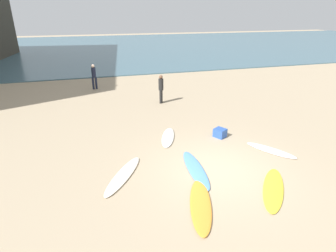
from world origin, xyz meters
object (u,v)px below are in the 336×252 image
(surfboard_4, at_px, (196,169))
(beach_cooler, at_px, (220,133))
(surfboard_3, at_px, (168,137))
(beachgoer_near, at_px, (94,75))
(surfboard_2, at_px, (273,189))
(surfboard_1, at_px, (123,175))
(surfboard_0, at_px, (201,204))
(beachgoer_mid, at_px, (161,88))
(surfboard_5, at_px, (271,150))

(surfboard_4, distance_m, beach_cooler, 2.94)
(surfboard_3, bearing_deg, beachgoer_near, -52.92)
(surfboard_2, distance_m, beachgoer_near, 14.13)
(surfboard_1, xyz_separation_m, surfboard_2, (4.22, -2.00, -0.01))
(surfboard_1, bearing_deg, surfboard_0, -15.80)
(surfboard_0, relative_size, surfboard_4, 0.96)
(surfboard_0, distance_m, surfboard_1, 2.77)
(surfboard_4, bearing_deg, beachgoer_mid, -91.32)
(surfboard_0, bearing_deg, surfboard_1, -28.99)
(surfboard_4, bearing_deg, surfboard_0, 77.41)
(surfboard_1, distance_m, surfboard_2, 4.67)
(surfboard_0, height_order, beachgoer_mid, beachgoer_mid)
(surfboard_4, relative_size, beachgoer_mid, 1.54)
(beach_cooler, bearing_deg, surfboard_3, 166.71)
(surfboard_5, relative_size, beach_cooler, 4.26)
(surfboard_1, height_order, surfboard_5, surfboard_1)
(surfboard_0, height_order, surfboard_4, surfboard_0)
(surfboard_0, height_order, surfboard_2, surfboard_0)
(surfboard_1, relative_size, beachgoer_near, 1.46)
(beach_cooler, bearing_deg, surfboard_5, -53.15)
(surfboard_0, xyz_separation_m, beachgoer_mid, (1.35, 9.17, 0.86))
(beach_cooler, bearing_deg, surfboard_1, -156.79)
(surfboard_0, distance_m, beachgoer_near, 13.62)
(surfboard_0, xyz_separation_m, surfboard_3, (0.37, 4.45, -0.00))
(surfboard_3, bearing_deg, beachgoer_mid, -80.52)
(beachgoer_mid, bearing_deg, beachgoer_near, -112.66)
(surfboard_3, xyz_separation_m, beachgoer_mid, (0.97, 4.72, 0.86))
(surfboard_1, height_order, beachgoer_mid, beachgoer_mid)
(surfboard_1, height_order, surfboard_3, same)
(surfboard_5, xyz_separation_m, beachgoer_near, (-6.01, 11.20, 0.90))
(surfboard_1, relative_size, surfboard_5, 1.26)
(surfboard_2, relative_size, surfboard_4, 0.96)
(surfboard_0, distance_m, surfboard_2, 2.38)
(surfboard_5, height_order, beach_cooler, beach_cooler)
(surfboard_3, bearing_deg, surfboard_1, 68.18)
(surfboard_0, distance_m, surfboard_3, 4.46)
(surfboard_4, bearing_deg, surfboard_3, -81.41)
(beachgoer_near, bearing_deg, beachgoer_mid, 121.32)
(surfboard_0, height_order, beach_cooler, beach_cooler)
(surfboard_3, xyz_separation_m, surfboard_5, (3.44, -2.23, -0.00))
(surfboard_5, bearing_deg, surfboard_3, -64.73)
(surfboard_2, relative_size, beach_cooler, 5.25)
(surfboard_1, bearing_deg, surfboard_5, 34.08)
(surfboard_1, xyz_separation_m, beachgoer_mid, (3.18, 7.10, 0.86))
(surfboard_5, height_order, beachgoer_near, beachgoer_near)
(beach_cooler, bearing_deg, surfboard_0, -122.63)
(surfboard_5, distance_m, beachgoer_mid, 7.43)
(surfboard_2, bearing_deg, surfboard_3, 152.32)
(surfboard_0, height_order, beachgoer_near, beachgoer_near)
(surfboard_3, bearing_deg, surfboard_2, 135.75)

